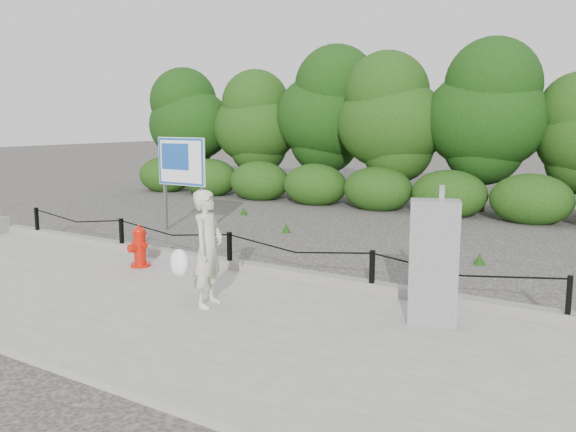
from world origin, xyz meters
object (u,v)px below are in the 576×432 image
Objects in this scene: advertising_sign at (182,166)px; fire_hydrant at (139,247)px; pedestrian at (206,250)px; utility_cabinet at (433,262)px.

fire_hydrant is at bearing -59.58° from advertising_sign.
pedestrian is at bearing -10.98° from fire_hydrant.
advertising_sign is (-4.11, 4.01, 0.64)m from pedestrian.
advertising_sign reaches higher than fire_hydrant.
utility_cabinet reaches higher than fire_hydrant.
utility_cabinet is at bearing 11.72° from fire_hydrant.
pedestrian is at bearing 177.08° from utility_cabinet.
fire_hydrant is 0.42× the size of utility_cabinet.
advertising_sign is at bearing 134.09° from fire_hydrant.
fire_hydrant is 4.99m from utility_cabinet.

